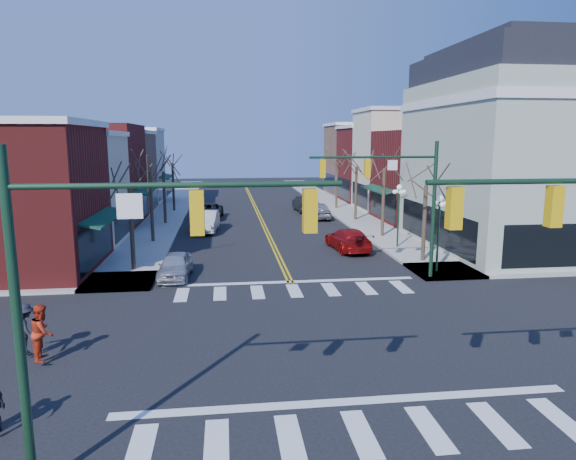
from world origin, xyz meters
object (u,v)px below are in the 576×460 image
object	(u,v)px
lamppost_midblock	(399,205)
car_right_mid	(318,210)
car_right_far	(305,204)
pedestrian_red_b	(42,332)
lamppost_corner	(439,220)
car_left_far	(208,211)
pedestrian_dark_b	(25,329)
car_right_near	(348,239)
car_left_mid	(206,221)
victorian_corner	(524,149)
car_left_near	(175,266)

from	to	relation	value
lamppost_midblock	car_right_mid	world-z (taller)	lamppost_midblock
car_right_far	pedestrian_red_b	bearing A→B (deg)	64.23
lamppost_corner	car_left_far	distance (m)	24.95
car_right_mid	car_right_far	bearing A→B (deg)	-83.02
pedestrian_dark_b	car_right_mid	bearing A→B (deg)	-68.32
car_right_near	lamppost_corner	bearing A→B (deg)	112.49
car_left_mid	pedestrian_dark_b	bearing A→B (deg)	-97.59
pedestrian_red_b	car_right_mid	bearing A→B (deg)	-32.63
car_right_near	pedestrian_dark_b	bearing A→B (deg)	40.98
car_right_far	car_left_far	bearing A→B (deg)	17.62
car_right_near	car_right_mid	xyz separation A→B (m)	(0.53, 13.74, 0.04)
victorian_corner	car_right_mid	distance (m)	19.02
car_left_mid	car_right_near	xyz separation A→B (m)	(9.60, -8.15, -0.10)
pedestrian_dark_b	lamppost_corner	bearing A→B (deg)	-104.51
car_right_mid	pedestrian_red_b	distance (m)	33.03
victorian_corner	car_right_near	xyz separation A→B (m)	(-11.70, 0.50, -5.93)
victorian_corner	car_right_far	xyz separation A→B (m)	(-11.70, 18.87, -5.82)
car_right_far	pedestrian_red_b	distance (m)	37.04
victorian_corner	car_left_mid	size ratio (longest dim) A/B	2.84
car_left_far	car_right_mid	distance (m)	10.18
car_right_far	victorian_corner	bearing A→B (deg)	118.38
lamppost_corner	lamppost_midblock	bearing A→B (deg)	90.00
car_left_far	pedestrian_red_b	size ratio (longest dim) A/B	2.74
car_right_far	pedestrian_red_b	world-z (taller)	pedestrian_red_b
victorian_corner	pedestrian_red_b	xyz separation A→B (m)	(-25.78, -15.39, -5.58)
lamppost_corner	car_left_mid	distance (m)	19.70
car_left_far	car_right_far	bearing A→B (deg)	26.47
victorian_corner	lamppost_corner	distance (m)	10.89
car_right_near	car_right_mid	world-z (taller)	car_right_mid
lamppost_corner	car_right_near	distance (m)	7.67
car_left_near	pedestrian_dark_b	size ratio (longest dim) A/B	2.27
car_left_mid	car_right_far	distance (m)	14.02
car_left_mid	pedestrian_red_b	xyz separation A→B (m)	(-4.48, -24.04, 0.25)
car_right_far	pedestrian_dark_b	xyz separation A→B (m)	(-14.80, -33.76, 0.19)
victorian_corner	car_left_far	distance (m)	26.82
lamppost_midblock	pedestrian_red_b	distance (m)	23.70
car_right_near	car_right_far	size ratio (longest dim) A/B	0.99
lamppost_corner	car_right_mid	world-z (taller)	lamppost_corner
car_left_mid	pedestrian_dark_b	distance (m)	24.11
car_right_far	car_left_mid	bearing A→B (deg)	43.36
car_left_mid	lamppost_corner	bearing A→B (deg)	-43.55
lamppost_corner	pedestrian_dark_b	size ratio (longest dim) A/B	2.47
lamppost_corner	car_right_mid	bearing A→B (deg)	98.06
car_left_mid	car_right_mid	distance (m)	11.57
pedestrian_dark_b	car_left_far	bearing A→B (deg)	-50.37
victorian_corner	car_left_far	xyz separation A→B (m)	(-21.30, 15.18, -5.95)
car_left_near	car_right_far	world-z (taller)	car_right_far
car_left_far	car_right_mid	xyz separation A→B (m)	(10.13, -0.94, 0.06)
lamppost_corner	victorian_corner	bearing A→B (deg)	35.86
car_left_mid	car_left_far	distance (m)	6.53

